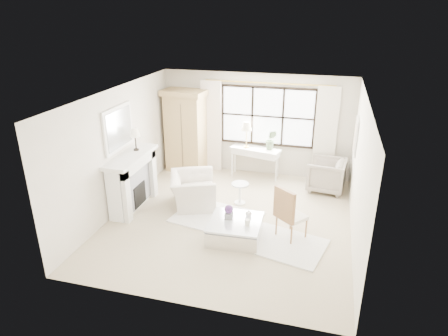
{
  "coord_description": "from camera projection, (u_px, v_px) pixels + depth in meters",
  "views": [
    {
      "loc": [
        1.85,
        -7.31,
        4.26
      ],
      "look_at": [
        -0.19,
        0.2,
        1.09
      ],
      "focal_mm": 32.0,
      "sensor_mm": 36.0,
      "label": 1
    }
  ],
  "objects": [
    {
      "name": "floor",
      "position": [
        230.0,
        219.0,
        8.59
      ],
      "size": [
        5.5,
        5.5,
        0.0
      ],
      "primitive_type": "plane",
      "color": "#C2B090",
      "rests_on": "ground"
    },
    {
      "name": "ceiling",
      "position": [
        231.0,
        95.0,
        7.57
      ],
      "size": [
        5.5,
        5.5,
        0.0
      ],
      "primitive_type": "plane",
      "rotation": [
        3.14,
        0.0,
        0.0
      ],
      "color": "white",
      "rests_on": "ground"
    },
    {
      "name": "wall_back",
      "position": [
        256.0,
        125.0,
        10.53
      ],
      "size": [
        5.0,
        0.0,
        5.0
      ],
      "primitive_type": "plane",
      "rotation": [
        1.57,
        0.0,
        0.0
      ],
      "color": "beige",
      "rests_on": "ground"
    },
    {
      "name": "wall_front",
      "position": [
        182.0,
        229.0,
        5.62
      ],
      "size": [
        5.0,
        0.0,
        5.0
      ],
      "primitive_type": "plane",
      "rotation": [
        -1.57,
        0.0,
        0.0
      ],
      "color": "silver",
      "rests_on": "ground"
    },
    {
      "name": "wall_left",
      "position": [
        119.0,
        150.0,
        8.68
      ],
      "size": [
        0.0,
        5.5,
        5.5
      ],
      "primitive_type": "plane",
      "rotation": [
        1.57,
        0.0,
        1.57
      ],
      "color": "beige",
      "rests_on": "ground"
    },
    {
      "name": "wall_right",
      "position": [
        359.0,
        173.0,
        7.47
      ],
      "size": [
        0.0,
        5.5,
        5.5
      ],
      "primitive_type": "plane",
      "rotation": [
        1.57,
        0.0,
        -1.57
      ],
      "color": "silver",
      "rests_on": "ground"
    },
    {
      "name": "window_pane",
      "position": [
        267.0,
        116.0,
        10.35
      ],
      "size": [
        2.4,
        0.02,
        1.5
      ],
      "primitive_type": "cube",
      "color": "white",
      "rests_on": "wall_back"
    },
    {
      "name": "window_frame",
      "position": [
        267.0,
        116.0,
        10.34
      ],
      "size": [
        2.5,
        0.04,
        1.5
      ],
      "primitive_type": null,
      "color": "black",
      "rests_on": "wall_back"
    },
    {
      "name": "curtain_rod",
      "position": [
        268.0,
        83.0,
        9.97
      ],
      "size": [
        3.3,
        0.04,
        0.04
      ],
      "primitive_type": "cylinder",
      "rotation": [
        0.0,
        1.57,
        0.0
      ],
      "color": "gold",
      "rests_on": "wall_back"
    },
    {
      "name": "curtain_left",
      "position": [
        211.0,
        126.0,
        10.78
      ],
      "size": [
        0.55,
        0.1,
        2.47
      ],
      "primitive_type": "cube",
      "color": "white",
      "rests_on": "ground"
    },
    {
      "name": "curtain_right",
      "position": [
        325.0,
        135.0,
        10.05
      ],
      "size": [
        0.55,
        0.1,
        2.47
      ],
      "primitive_type": "cube",
      "color": "silver",
      "rests_on": "ground"
    },
    {
      "name": "fireplace",
      "position": [
        131.0,
        181.0,
        8.89
      ],
      "size": [
        0.58,
        1.66,
        1.26
      ],
      "color": "white",
      "rests_on": "ground"
    },
    {
      "name": "mirror_frame",
      "position": [
        118.0,
        128.0,
        8.49
      ],
      "size": [
        0.05,
        1.15,
        0.95
      ],
      "primitive_type": "cube",
      "color": "white",
      "rests_on": "wall_left"
    },
    {
      "name": "mirror_glass",
      "position": [
        119.0,
        129.0,
        8.48
      ],
      "size": [
        0.02,
        1.0,
        0.8
      ],
      "primitive_type": "cube",
      "color": "#B7BCC2",
      "rests_on": "wall_left"
    },
    {
      "name": "art_frame",
      "position": [
        356.0,
        136.0,
        8.92
      ],
      "size": [
        0.04,
        0.62,
        0.82
      ],
      "primitive_type": "cube",
      "color": "silver",
      "rests_on": "wall_right"
    },
    {
      "name": "art_canvas",
      "position": [
        355.0,
        136.0,
        8.93
      ],
      "size": [
        0.01,
        0.52,
        0.72
      ],
      "primitive_type": "cube",
      "color": "#C1B095",
      "rests_on": "wall_right"
    },
    {
      "name": "mantel_lamp",
      "position": [
        135.0,
        133.0,
        8.79
      ],
      "size": [
        0.22,
        0.22,
        0.51
      ],
      "color": "black",
      "rests_on": "fireplace"
    },
    {
      "name": "armoire",
      "position": [
        186.0,
        131.0,
        10.73
      ],
      "size": [
        1.2,
        0.83,
        2.24
      ],
      "rotation": [
        0.0,
        0.0,
        -0.12
      ],
      "color": "tan",
      "rests_on": "floor"
    },
    {
      "name": "console_table",
      "position": [
        255.0,
        162.0,
        10.6
      ],
      "size": [
        1.37,
        0.72,
        0.8
      ],
      "rotation": [
        0.0,
        0.0,
        -0.22
      ],
      "color": "silver",
      "rests_on": "floor"
    },
    {
      "name": "console_lamp",
      "position": [
        247.0,
        127.0,
        10.31
      ],
      "size": [
        0.28,
        0.28,
        0.69
      ],
      "color": "gold",
      "rests_on": "console_table"
    },
    {
      "name": "orchid_plant",
      "position": [
        271.0,
        140.0,
        10.26
      ],
      "size": [
        0.29,
        0.24,
        0.53
      ],
      "primitive_type": "imported",
      "rotation": [
        0.0,
        0.0,
        -0.02
      ],
      "color": "#536D48",
      "rests_on": "console_table"
    },
    {
      "name": "side_table",
      "position": [
        240.0,
        190.0,
        9.15
      ],
      "size": [
        0.4,
        0.4,
        0.51
      ],
      "color": "white",
      "rests_on": "floor"
    },
    {
      "name": "rug_left",
      "position": [
        217.0,
        217.0,
        8.63
      ],
      "size": [
        1.99,
        1.57,
        0.03
      ],
      "primitive_type": "cube",
      "rotation": [
        0.0,
        0.0,
        -0.19
      ],
      "color": "white",
      "rests_on": "floor"
    },
    {
      "name": "rug_right",
      "position": [
        283.0,
        244.0,
        7.66
      ],
      "size": [
        1.75,
        1.48,
        0.03
      ],
      "primitive_type": "cube",
      "rotation": [
        0.0,
        0.0,
        -0.24
      ],
      "color": "white",
      "rests_on": "floor"
    },
    {
      "name": "club_armchair",
      "position": [
        193.0,
        190.0,
        9.07
      ],
      "size": [
        1.32,
        1.4,
        0.73
      ],
      "primitive_type": "imported",
      "rotation": [
        0.0,
        0.0,
        1.94
      ],
      "color": "beige",
      "rests_on": "floor"
    },
    {
      "name": "wingback_chair",
      "position": [
        326.0,
        175.0,
        9.81
      ],
      "size": [
        0.97,
        0.95,
        0.8
      ],
      "primitive_type": "imported",
      "rotation": [
        0.0,
        0.0,
        -1.69
      ],
      "color": "gray",
      "rests_on": "floor"
    },
    {
      "name": "french_chair",
      "position": [
        290.0,
        224.0,
        7.8
      ],
      "size": [
        0.68,
        0.68,
        1.08
      ],
      "rotation": [
        0.0,
        0.0,
        2.46
      ],
      "color": "#A27144",
      "rests_on": "floor"
    },
    {
      "name": "coffee_table",
      "position": [
        235.0,
        230.0,
        7.83
      ],
      "size": [
        1.05,
        1.05,
        0.38
      ],
      "rotation": [
        0.0,
        0.0,
        0.05
      ],
      "color": "silver",
      "rests_on": "floor"
    },
    {
      "name": "planter_box",
      "position": [
        229.0,
        216.0,
        7.83
      ],
      "size": [
        0.17,
        0.17,
        0.12
      ],
      "primitive_type": "cube",
      "rotation": [
        0.0,
        0.0,
        0.11
      ],
      "color": "slate",
      "rests_on": "coffee_table"
    },
    {
      "name": "planter_flowers",
      "position": [
        229.0,
        209.0,
        7.78
      ],
      "size": [
        0.17,
        0.17,
        0.17
      ],
      "primitive_type": "sphere",
      "color": "#502A6B",
      "rests_on": "planter_box"
    },
    {
      "name": "pillar_candle",
      "position": [
        247.0,
        222.0,
        7.58
      ],
      "size": [
        0.1,
        0.1,
        0.12
      ],
      "primitive_type": "cylinder",
      "color": "silver",
      "rests_on": "coffee_table"
    },
    {
      "name": "coffee_vase",
      "position": [
        249.0,
        213.0,
        7.91
      ],
      "size": [
        0.16,
        0.16,
        0.14
      ],
      "primitive_type": "imported",
      "rotation": [
        0.0,
        0.0,
        -0.29
      ],
      "color": "silver",
      "rests_on": "coffee_table"
    }
  ]
}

